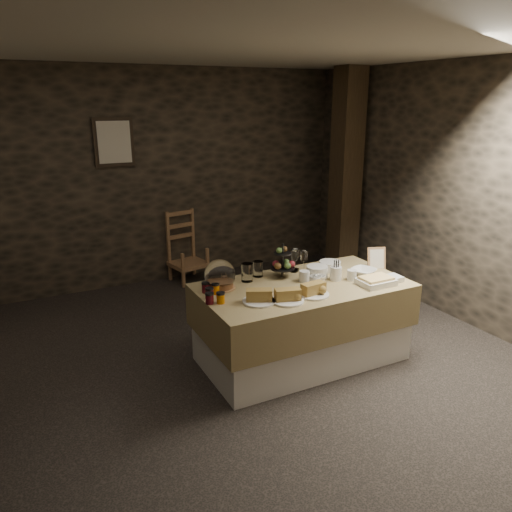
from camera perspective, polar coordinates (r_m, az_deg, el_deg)
name	(u,v)px	position (r m, az deg, el deg)	size (l,w,h in m)	color
ground_plane	(212,376)	(4.31, -5.02, -13.50)	(5.50, 5.00, 0.01)	black
room_shell	(207,191)	(3.76, -5.66, 7.37)	(5.52, 5.02, 2.60)	black
buffet_table	(302,317)	(4.39, 5.31, -6.93)	(1.79, 0.95, 0.71)	white
chair	(186,250)	(6.38, -7.96, 0.70)	(0.48, 0.47, 0.69)	brown
timber_column	(346,175)	(6.46, 10.21, 9.06)	(0.30, 0.30, 2.60)	black
framed_picture	(114,142)	(6.05, -15.92, 12.42)	(0.45, 0.04, 0.55)	#2D2218
plate_stack_a	(317,272)	(4.45, 7.01, -1.78)	(0.19, 0.19, 0.10)	silver
plate_stack_b	(330,266)	(4.65, 8.45, -1.11)	(0.20, 0.20, 0.09)	silver
cutlery_holder	(336,273)	(4.40, 9.12, -1.97)	(0.10, 0.10, 0.12)	silver
cup_a	(316,281)	(4.25, 6.82, -2.82)	(0.11, 0.11, 0.09)	silver
cup_b	(320,280)	(4.27, 7.36, -2.76)	(0.09, 0.09, 0.09)	silver
mug_c	(304,276)	(4.33, 5.54, -2.31)	(0.09, 0.09, 0.10)	silver
mug_d	(352,275)	(4.43, 10.89, -2.14)	(0.08, 0.08, 0.09)	silver
bowl	(363,272)	(4.60, 12.18, -1.74)	(0.21, 0.21, 0.05)	silver
cake_dome	(220,276)	(4.15, -4.16, -2.34)	(0.26, 0.26, 0.26)	brown
fruit_stand	(283,264)	(4.40, 3.13, -0.89)	(0.22, 0.22, 0.31)	black
bread_platter_left	(259,297)	(3.88, 0.35, -4.75)	(0.26, 0.26, 0.11)	silver
bread_platter_center	(288,297)	(3.90, 3.64, -4.67)	(0.26, 0.26, 0.11)	silver
bread_platter_right	(313,291)	(4.04, 6.56, -3.95)	(0.26, 0.26, 0.11)	silver
jam_jars	(212,294)	(3.97, -5.03, -4.32)	(0.18, 0.32, 0.07)	#570E18
tart_dish	(376,281)	(4.36, 13.56, -2.79)	(0.30, 0.22, 0.07)	silver
square_dish	(393,278)	(4.49, 15.36, -2.49)	(0.14, 0.14, 0.04)	silver
menu_frame	(376,259)	(4.77, 13.60, -0.32)	(0.17, 0.02, 0.22)	brown
storage_jar_a	(247,272)	(4.31, -1.03, -1.88)	(0.10, 0.10, 0.16)	white
storage_jar_b	(258,269)	(4.43, 0.22, -1.48)	(0.09, 0.09, 0.14)	white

